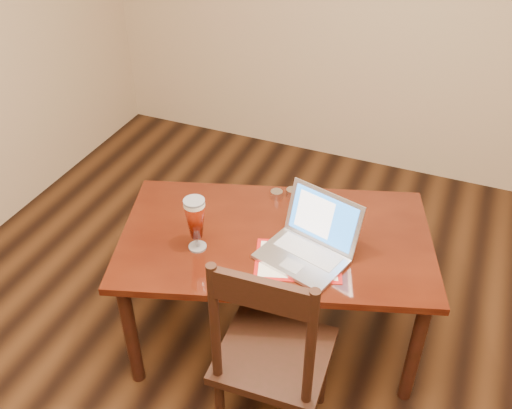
% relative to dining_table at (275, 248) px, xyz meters
% --- Properties ---
extents(room_shell, '(4.51, 5.01, 2.71)m').
position_rel_dining_table_xyz_m(room_shell, '(0.27, -0.64, 1.16)').
color(room_shell, tan).
rests_on(room_shell, ground).
extents(dining_table, '(1.60, 1.19, 0.93)m').
position_rel_dining_table_xyz_m(dining_table, '(0.00, 0.00, 0.00)').
color(dining_table, '#441509').
rests_on(dining_table, ground).
extents(dining_chair, '(0.46, 0.44, 1.04)m').
position_rel_dining_table_xyz_m(dining_chair, '(0.18, -0.50, -0.11)').
color(dining_chair, black).
rests_on(dining_chair, ground).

